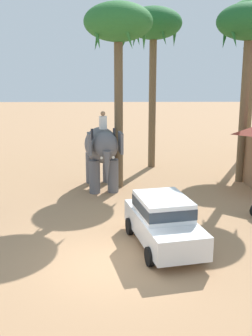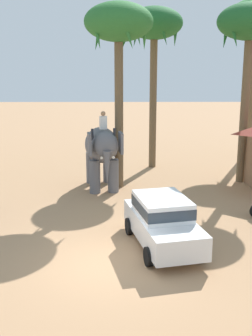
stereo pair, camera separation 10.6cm
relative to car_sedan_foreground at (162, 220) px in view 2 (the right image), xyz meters
name	(u,v)px [view 2 (the right image)]	position (x,y,z in m)	size (l,w,h in m)	color
ground_plane	(109,264)	(-1.74, -1.32, -0.93)	(120.00, 120.00, 0.00)	tan
car_sedan_foreground	(162,220)	(0.00, 0.00, 0.00)	(2.55, 4.37, 1.70)	white
elephant_with_mahout	(102,149)	(-2.32, 6.84, 1.06)	(2.13, 3.99, 3.88)	slate
palm_tree_near_hut	(119,28)	(-1.50, 7.16, 6.67)	(3.20, 3.20, 8.78)	brown
palm_tree_far_back	(154,29)	(0.45, 11.44, 7.00)	(3.20, 3.20, 9.14)	brown
palm_tree_leaning_seaward	(250,28)	(4.85, 8.10, 6.78)	(3.20, 3.20, 8.90)	brown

